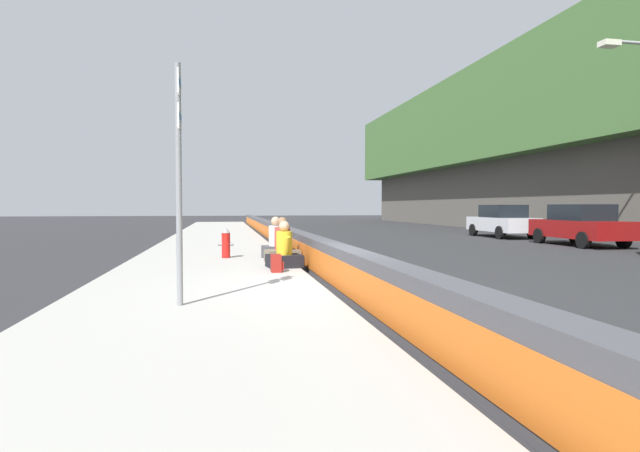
{
  "coord_description": "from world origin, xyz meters",
  "views": [
    {
      "loc": [
        -8.98,
        2.26,
        1.62
      ],
      "look_at": [
        5.95,
        -0.62,
        1.03
      ],
      "focal_mm": 28.02,
      "sensor_mm": 36.0,
      "label": 1
    }
  ],
  "objects": [
    {
      "name": "ground_plane",
      "position": [
        0.0,
        0.0,
        0.0
      ],
      "size": [
        160.0,
        160.0,
        0.0
      ],
      "primitive_type": "plane",
      "color": "#2B2B2D",
      "rests_on": "ground"
    },
    {
      "name": "sidewalk_strip",
      "position": [
        0.0,
        2.65,
        0.07
      ],
      "size": [
        80.0,
        4.4,
        0.14
      ],
      "primitive_type": "cube",
      "color": "#A8A59E",
      "rests_on": "ground_plane"
    },
    {
      "name": "jersey_barrier",
      "position": [
        0.0,
        0.0,
        0.42
      ],
      "size": [
        76.0,
        0.45,
        0.85
      ],
      "color": "#47474C",
      "rests_on": "ground_plane"
    },
    {
      "name": "route_sign_post",
      "position": [
        -1.28,
        2.91,
        2.21
      ],
      "size": [
        0.44,
        0.09,
        3.6
      ],
      "color": "gray",
      "rests_on": "sidewalk_strip"
    },
    {
      "name": "fire_hydrant",
      "position": [
        5.62,
        2.21,
        0.59
      ],
      "size": [
        0.26,
        0.46,
        0.88
      ],
      "color": "red",
      "rests_on": "sidewalk_strip"
    },
    {
      "name": "seated_person_foreground",
      "position": [
        3.11,
        0.82,
        0.49
      ],
      "size": [
        0.79,
        0.9,
        1.13
      ],
      "color": "black",
      "rests_on": "sidewalk_strip"
    },
    {
      "name": "seated_person_middle",
      "position": [
        4.23,
        0.73,
        0.52
      ],
      "size": [
        0.83,
        0.94,
        1.2
      ],
      "color": "#706651",
      "rests_on": "sidewalk_strip"
    },
    {
      "name": "seated_person_rear",
      "position": [
        5.68,
        0.76,
        0.51
      ],
      "size": [
        0.78,
        0.89,
        1.18
      ],
      "color": "#424247",
      "rests_on": "sidewalk_strip"
    },
    {
      "name": "backpack",
      "position": [
        2.23,
        1.1,
        0.33
      ],
      "size": [
        0.32,
        0.28,
        0.4
      ],
      "color": "maroon",
      "rests_on": "sidewalk_strip"
    },
    {
      "name": "parked_car_third",
      "position": [
        9.24,
        -12.21,
        0.86
      ],
      "size": [
        4.56,
        2.08,
        1.71
      ],
      "color": "maroon",
      "rests_on": "ground_plane"
    },
    {
      "name": "parked_car_fourth",
      "position": [
        14.9,
        -12.07,
        0.86
      ],
      "size": [
        4.56,
        2.07,
        1.71
      ],
      "color": "silver",
      "rests_on": "ground_plane"
    }
  ]
}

